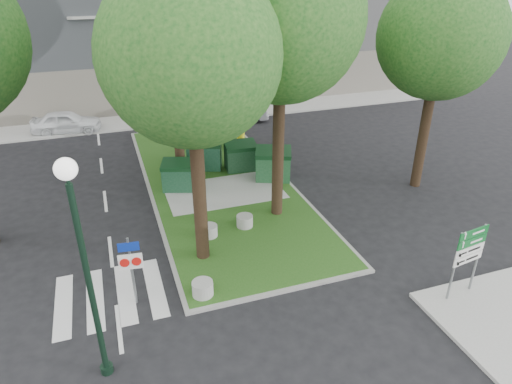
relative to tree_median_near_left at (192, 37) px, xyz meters
name	(u,v)px	position (x,y,z in m)	size (l,w,h in m)	color
ground	(270,294)	(1.41, -2.56, -7.32)	(120.00, 120.00, 0.00)	black
median_island	(218,183)	(1.91, 5.44, -7.26)	(6.00, 16.00, 0.12)	#204F16
median_kerb	(218,183)	(1.91, 5.44, -7.27)	(6.30, 16.30, 0.10)	gray
building_sidewalk	(169,118)	(1.41, 15.94, -7.26)	(42.00, 3.00, 0.12)	#999993
zebra_crossing	(140,290)	(-2.34, -1.06, -7.31)	(5.00, 3.00, 0.01)	silver
tree_median_near_left	(192,37)	(0.00, 0.00, 0.00)	(5.20, 5.20, 10.53)	black
tree_median_near_right	(283,1)	(3.50, 2.00, 0.67)	(5.60, 5.60, 11.46)	black
tree_median_mid	(171,22)	(0.50, 6.50, -0.34)	(4.80, 4.80, 9.99)	black
tree_street_right	(444,24)	(10.50, 2.50, -0.33)	(5.00, 5.00, 10.06)	black
dumpster_a	(179,175)	(0.13, 5.36, -6.56)	(1.68, 1.41, 1.33)	#0E351E
dumpster_b	(204,153)	(1.73, 7.28, -6.46)	(1.93, 1.62, 1.53)	#123E26
dumpster_c	(241,156)	(3.33, 6.52, -6.53)	(1.57, 1.16, 1.39)	black
dumpster_d	(273,164)	(4.41, 4.98, -6.48)	(1.92, 1.65, 1.50)	#14421F
bollard_left	(203,288)	(-0.56, -2.06, -6.97)	(0.64, 0.64, 0.46)	#9D9D98
bollard_right	(245,221)	(1.87, 1.34, -6.97)	(0.62, 0.62, 0.44)	gray
bollard_mid	(209,231)	(0.42, 1.11, -6.98)	(0.61, 0.61, 0.44)	#989893
litter_bin	(241,135)	(4.47, 10.14, -6.82)	(0.44, 0.44, 0.76)	gold
street_lamp	(83,251)	(-3.47, -4.03, -3.69)	(0.46, 0.46, 5.77)	black
traffic_sign_pole	(131,262)	(-2.50, -1.62, -5.85)	(0.69, 0.12, 2.29)	slate
directional_sign	(469,251)	(6.80, -4.56, -5.66)	(1.15, 0.23, 2.31)	slate
car_white	(66,122)	(-4.76, 15.26, -6.65)	(1.57, 3.90, 1.33)	white
car_silver	(229,110)	(4.91, 14.05, -6.53)	(1.67, 4.79, 1.58)	gray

